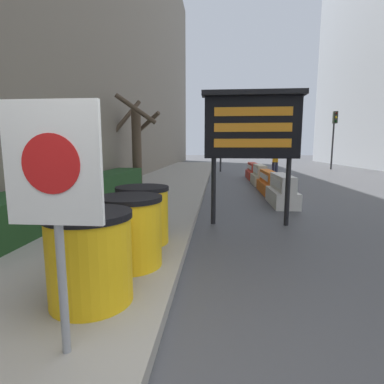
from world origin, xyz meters
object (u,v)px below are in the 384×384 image
(barrel_drum_foreground, at_px, (90,257))
(warning_sign, at_px, (54,182))
(traffic_cone_near, at_px, (254,170))
(barrel_drum_back, at_px, (143,215))
(pedestrian_worker, at_px, (275,158))
(barrel_drum_middle, at_px, (130,231))
(traffic_light_far_side, at_px, (334,128))
(jersey_barrier_orange_near, at_px, (268,183))
(jersey_barrier_cream, at_px, (259,176))
(jersey_barrier_white, at_px, (282,192))
(traffic_light_near_curb, at_px, (221,124))
(message_board, at_px, (252,127))
(jersey_barrier_red_striped, at_px, (253,172))

(barrel_drum_foreground, bearing_deg, warning_sign, -80.95)
(barrel_drum_foreground, relative_size, traffic_cone_near, 1.36)
(barrel_drum_foreground, height_order, barrel_drum_back, same)
(pedestrian_worker, bearing_deg, barrel_drum_back, -9.97)
(barrel_drum_middle, xyz_separation_m, barrel_drum_back, (-0.07, 0.91, 0.00))
(traffic_cone_near, relative_size, traffic_light_far_side, 0.16)
(jersey_barrier_orange_near, relative_size, jersey_barrier_cream, 1.22)
(jersey_barrier_cream, xyz_separation_m, traffic_light_far_side, (6.49, 9.53, 2.62))
(barrel_drum_foreground, relative_size, pedestrian_worker, 0.50)
(barrel_drum_back, height_order, warning_sign, warning_sign)
(pedestrian_worker, bearing_deg, barrel_drum_foreground, -7.62)
(jersey_barrier_white, xyz_separation_m, traffic_light_far_side, (6.49, 14.22, 2.62))
(jersey_barrier_white, relative_size, pedestrian_worker, 1.01)
(traffic_light_near_curb, height_order, pedestrian_worker, traffic_light_near_curb)
(barrel_drum_foreground, xyz_separation_m, jersey_barrier_orange_near, (3.01, 8.23, -0.25))
(message_board, relative_size, pedestrian_worker, 1.54)
(jersey_barrier_white, bearing_deg, message_board, -116.22)
(warning_sign, xyz_separation_m, traffic_light_far_side, (9.38, 20.89, 1.61))
(message_board, height_order, jersey_barrier_white, message_board)
(barrel_drum_back, xyz_separation_m, jersey_barrier_cream, (2.96, 8.80, -0.21))
(barrel_drum_middle, relative_size, traffic_cone_near, 1.36)
(jersey_barrier_red_striped, xyz_separation_m, pedestrian_worker, (1.13, 0.13, 0.69))
(traffic_light_near_curb, bearing_deg, pedestrian_worker, -56.56)
(jersey_barrier_cream, bearing_deg, traffic_cone_near, 86.35)
(barrel_drum_middle, distance_m, jersey_barrier_red_striped, 12.51)
(jersey_barrier_cream, bearing_deg, traffic_light_near_curb, 103.62)
(jersey_barrier_white, relative_size, traffic_light_near_curb, 0.41)
(jersey_barrier_orange_near, xyz_separation_m, traffic_light_near_curb, (-1.65, 9.18, 2.79))
(traffic_light_near_curb, bearing_deg, traffic_light_far_side, 18.56)
(traffic_light_near_curb, bearing_deg, jersey_barrier_white, -81.84)
(barrel_drum_foreground, height_order, traffic_light_near_curb, traffic_light_near_curb)
(jersey_barrier_cream, bearing_deg, warning_sign, -104.28)
(traffic_light_near_curb, relative_size, pedestrian_worker, 2.45)
(jersey_barrier_orange_near, bearing_deg, traffic_cone_near, 87.68)
(warning_sign, xyz_separation_m, jersey_barrier_cream, (2.89, 11.36, -1.01))
(barrel_drum_middle, bearing_deg, traffic_cone_near, 77.15)
(barrel_drum_foreground, relative_size, warning_sign, 0.50)
(jersey_barrier_orange_near, height_order, traffic_light_far_side, traffic_light_far_side)
(barrel_drum_middle, xyz_separation_m, jersey_barrier_cream, (2.89, 9.71, -0.21))
(jersey_barrier_orange_near, height_order, jersey_barrier_red_striped, jersey_barrier_red_striped)
(jersey_barrier_cream, bearing_deg, barrel_drum_middle, -106.59)
(message_board, xyz_separation_m, traffic_light_near_curb, (-0.51, 13.80, 1.11))
(barrel_drum_foreground, xyz_separation_m, traffic_cone_near, (3.27, 14.74, -0.27))
(barrel_drum_back, distance_m, message_board, 2.94)
(warning_sign, distance_m, jersey_barrier_white, 7.33)
(warning_sign, height_order, pedestrian_worker, warning_sign)
(barrel_drum_foreground, relative_size, traffic_light_far_side, 0.21)
(barrel_drum_foreground, xyz_separation_m, jersey_barrier_red_striped, (3.01, 13.08, -0.23))
(warning_sign, bearing_deg, message_board, 68.07)
(jersey_barrier_orange_near, relative_size, traffic_light_near_curb, 0.51)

